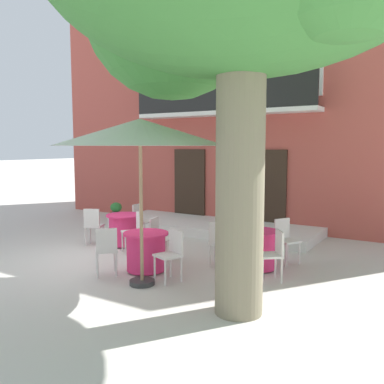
{
  "coord_description": "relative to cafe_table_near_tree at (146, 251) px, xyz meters",
  "views": [
    {
      "loc": [
        6.25,
        -6.12,
        2.39
      ],
      "look_at": [
        1.04,
        2.34,
        1.3
      ],
      "focal_mm": 38.94,
      "sensor_mm": 36.0,
      "label": 1
    }
  ],
  "objects": [
    {
      "name": "cafe_chair_middle_2",
      "position": [
        1.04,
        1.04,
        0.14
      ],
      "size": [
        0.48,
        0.48,
        0.91
      ],
      "color": "silver",
      "rests_on": "ground"
    },
    {
      "name": "cafe_chair_near_tree_0",
      "position": [
        0.73,
        -0.2,
        0.14
      ],
      "size": [
        0.52,
        0.52,
        0.91
      ],
      "color": "silver",
      "rests_on": "ground"
    },
    {
      "name": "cafe_chair_near_tree_1",
      "position": [
        -0.22,
        0.72,
        0.14
      ],
      "size": [
        0.47,
        0.47,
        0.91
      ],
      "color": "silver",
      "rests_on": "ground"
    },
    {
      "name": "cafe_chair_front_0",
      "position": [
        -1.11,
        1.01,
        0.14
      ],
      "size": [
        0.56,
        0.56,
        0.91
      ],
      "color": "silver",
      "rests_on": "ground"
    },
    {
      "name": "cafe_table_near_tree",
      "position": [
        0.0,
        0.0,
        0.0
      ],
      "size": [
        0.86,
        0.86,
        0.76
      ],
      "color": "#E52D66",
      "rests_on": "ground"
    },
    {
      "name": "entrance_step_platform",
      "position": [
        -0.78,
        3.97,
        -0.27
      ],
      "size": [
        5.98,
        1.97,
        0.25
      ],
      "primitive_type": "cube",
      "color": "silver",
      "rests_on": "ground"
    },
    {
      "name": "cafe_chair_middle_0",
      "position": [
        2.28,
        0.74,
        0.14
      ],
      "size": [
        0.56,
        0.56,
        0.91
      ],
      "color": "silver",
      "rests_on": "ground"
    },
    {
      "name": "cafe_table_front",
      "position": [
        -1.75,
        1.4,
        0.0
      ],
      "size": [
        0.86,
        0.86,
        0.76
      ],
      "color": "#E52D66",
      "rests_on": "ground"
    },
    {
      "name": "ground_planter_left",
      "position": [
        -4.12,
        3.75,
        -0.05
      ],
      "size": [
        0.36,
        0.36,
        0.61
      ],
      "color": "slate",
      "rests_on": "ground"
    },
    {
      "name": "building_facade",
      "position": [
        -0.78,
        6.94,
        3.36
      ],
      "size": [
        13.0,
        5.09,
        7.5
      ],
      "color": "#B24C42",
      "rests_on": "ground"
    },
    {
      "name": "cafe_umbrella",
      "position": [
        0.42,
        -0.65,
        2.22
      ],
      "size": [
        2.9,
        2.9,
        2.85
      ],
      "color": "#997A56",
      "rests_on": "ground"
    },
    {
      "name": "cafe_chair_middle_1",
      "position": [
        2.07,
        1.97,
        0.14
      ],
      "size": [
        0.55,
        0.55,
        0.91
      ],
      "color": "silver",
      "rests_on": "ground"
    },
    {
      "name": "cafe_chair_front_1",
      "position": [
        -1.84,
        2.15,
        0.14
      ],
      "size": [
        0.41,
        0.41,
        0.91
      ],
      "color": "silver",
      "rests_on": "ground"
    },
    {
      "name": "cafe_chair_front_2",
      "position": [
        -2.39,
        1.01,
        0.14
      ],
      "size": [
        0.53,
        0.53,
        0.91
      ],
      "color": "silver",
      "rests_on": "ground"
    },
    {
      "name": "ground_plane",
      "position": [
        -1.42,
        -0.05,
        -0.39
      ],
      "size": [
        120.0,
        120.0,
        0.0
      ],
      "primitive_type": "plane",
      "color": "beige"
    },
    {
      "name": "cafe_chair_near_tree_2",
      "position": [
        -0.45,
        -0.6,
        0.14
      ],
      "size": [
        0.57,
        0.57,
        0.91
      ],
      "color": "silver",
      "rests_on": "ground"
    },
    {
      "name": "cafe_table_middle",
      "position": [
        1.76,
        1.28,
        0.0
      ],
      "size": [
        0.86,
        0.86,
        0.76
      ],
      "color": "#E52D66",
      "rests_on": "ground"
    }
  ]
}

